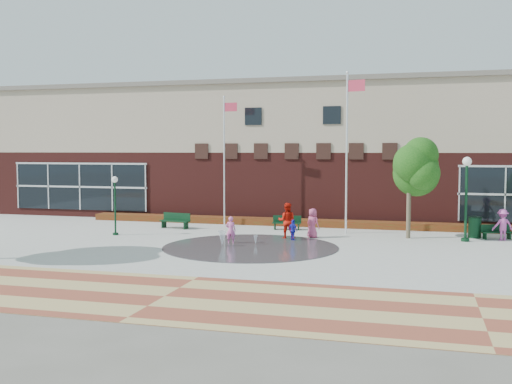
% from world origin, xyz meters
% --- Properties ---
extents(ground, '(120.00, 120.00, 0.00)m').
position_xyz_m(ground, '(0.00, 0.00, 0.00)').
color(ground, '#666056').
rests_on(ground, ground).
extents(plaza_concrete, '(46.00, 18.00, 0.01)m').
position_xyz_m(plaza_concrete, '(0.00, 4.00, 0.00)').
color(plaza_concrete, '#A8A8A0').
rests_on(plaza_concrete, ground).
extents(paver_band, '(46.00, 6.00, 0.01)m').
position_xyz_m(paver_band, '(0.00, -7.00, 0.00)').
color(paver_band, brown).
rests_on(paver_band, ground).
extents(splash_pad, '(8.40, 8.40, 0.01)m').
position_xyz_m(splash_pad, '(0.00, 3.00, 0.00)').
color(splash_pad, '#383A3D').
rests_on(splash_pad, ground).
extents(library_building, '(44.40, 10.40, 9.20)m').
position_xyz_m(library_building, '(0.00, 17.48, 4.64)').
color(library_building, '#551F1B').
rests_on(library_building, ground).
extents(flower_bed, '(26.00, 1.20, 0.40)m').
position_xyz_m(flower_bed, '(0.00, 11.60, 0.00)').
color(flower_bed, maroon).
rests_on(flower_bed, ground).
extents(flagpole_left, '(0.93, 0.19, 7.96)m').
position_xyz_m(flagpole_left, '(-3.76, 10.53, 4.43)').
color(flagpole_left, white).
rests_on(flagpole_left, ground).
extents(flagpole_right, '(1.08, 0.38, 9.00)m').
position_xyz_m(flagpole_right, '(3.87, 9.08, 5.03)').
color(flagpole_right, white).
rests_on(flagpole_right, ground).
extents(lamp_left, '(0.34, 0.34, 3.23)m').
position_xyz_m(lamp_left, '(-8.26, 5.02, 2.01)').
color(lamp_left, '#0D321B').
rests_on(lamp_left, ground).
extents(lamp_right, '(0.46, 0.46, 4.32)m').
position_xyz_m(lamp_right, '(10.05, 7.65, 2.68)').
color(lamp_right, '#0D321B').
rests_on(lamp_right, ground).
extents(bench_left, '(1.91, 0.82, 0.93)m').
position_xyz_m(bench_left, '(-6.20, 8.45, 0.30)').
color(bench_left, '#0D321B').
rests_on(bench_left, ground).
extents(bench_mid, '(1.70, 0.61, 0.84)m').
position_xyz_m(bench_mid, '(0.32, 9.63, 0.27)').
color(bench_mid, '#0D321B').
rests_on(bench_mid, ground).
extents(bench_right, '(1.61, 0.90, 0.78)m').
position_xyz_m(bench_right, '(11.69, 8.88, 0.25)').
color(bench_right, '#0D321B').
rests_on(bench_right, ground).
extents(trash_can, '(0.70, 0.70, 1.15)m').
position_xyz_m(trash_can, '(10.62, 9.09, 0.58)').
color(trash_can, '#0D321B').
rests_on(trash_can, ground).
extents(tree_mid, '(3.20, 3.20, 5.40)m').
position_xyz_m(tree_mid, '(7.22, 8.02, 3.93)').
color(tree_mid, '#4D4230').
rests_on(tree_mid, ground).
extents(water_jet_a, '(0.39, 0.39, 0.75)m').
position_xyz_m(water_jet_a, '(-1.36, 2.78, 0.00)').
color(water_jet_a, white).
rests_on(water_jet_a, ground).
extents(water_jet_b, '(0.21, 0.21, 0.47)m').
position_xyz_m(water_jet_b, '(0.05, 3.74, 0.00)').
color(water_jet_b, white).
rests_on(water_jet_b, ground).
extents(child_splash, '(0.52, 0.35, 1.37)m').
position_xyz_m(child_splash, '(-1.25, 3.83, 0.69)').
color(child_splash, pink).
rests_on(child_splash, ground).
extents(adult_red, '(1.01, 0.84, 1.90)m').
position_xyz_m(adult_red, '(1.06, 6.27, 0.95)').
color(adult_red, red).
rests_on(adult_red, ground).
extents(adult_pink, '(0.91, 0.81, 1.57)m').
position_xyz_m(adult_pink, '(2.32, 6.91, 0.79)').
color(adult_pink, '#C04874').
rests_on(adult_pink, ground).
extents(child_blue, '(0.67, 0.61, 1.10)m').
position_xyz_m(child_blue, '(1.54, 5.60, 0.55)').
color(child_blue, '#2226BF').
rests_on(child_blue, ground).
extents(person_bench, '(1.20, 0.93, 1.64)m').
position_xyz_m(person_bench, '(11.91, 8.52, 0.82)').
color(person_bench, '#CE50AD').
rests_on(person_bench, ground).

